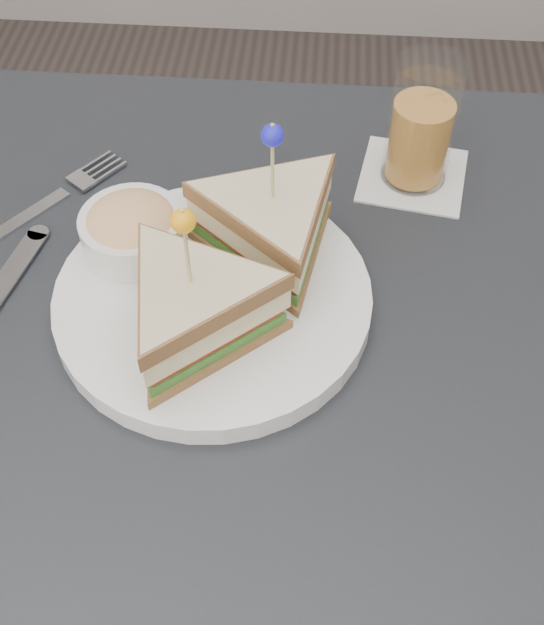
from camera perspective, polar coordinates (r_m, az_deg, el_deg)
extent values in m
cube|color=black|center=(0.68, -0.90, -4.04)|extent=(0.80, 0.80, 0.03)
cylinder|color=black|center=(1.25, -15.42, 0.33)|extent=(0.04, 0.04, 0.72)
cylinder|color=black|center=(1.23, 17.23, -1.57)|extent=(0.04, 0.04, 0.72)
cylinder|color=white|center=(0.70, -4.29, 0.80)|extent=(0.33, 0.33, 0.02)
cylinder|color=white|center=(0.69, -4.34, 1.38)|extent=(0.33, 0.33, 0.01)
cylinder|color=#CBC175|center=(0.58, -6.21, 4.30)|extent=(0.00, 0.00, 0.09)
sphere|color=orange|center=(0.56, -6.50, 6.64)|extent=(0.02, 0.02, 0.02)
cylinder|color=#CBC175|center=(0.65, 0.03, 10.46)|extent=(0.00, 0.00, 0.09)
sphere|color=#1919BF|center=(0.63, 0.03, 12.77)|extent=(0.02, 0.02, 0.02)
cylinder|color=white|center=(0.72, -10.08, 5.62)|extent=(0.11, 0.11, 0.04)
ellipsoid|color=#E0B772|center=(0.71, -10.24, 6.44)|extent=(0.10, 0.10, 0.04)
cube|color=silver|center=(0.81, -18.31, 6.05)|extent=(0.09, 0.11, 0.00)
cube|color=silver|center=(0.84, -13.71, 9.31)|extent=(0.03, 0.03, 0.00)
cube|color=white|center=(0.76, -18.57, 2.61)|extent=(0.04, 0.11, 0.00)
cylinder|color=white|center=(0.79, -16.66, 5.55)|extent=(0.02, 0.02, 0.00)
cube|color=silver|center=(0.84, 10.19, 9.77)|extent=(0.12, 0.12, 0.00)
cylinder|color=#B37932|center=(0.81, 10.65, 12.25)|extent=(0.07, 0.07, 0.08)
cylinder|color=white|center=(0.80, 10.87, 13.41)|extent=(0.08, 0.08, 0.13)
cube|color=white|center=(0.79, 11.78, 14.59)|extent=(0.02, 0.02, 0.02)
cube|color=white|center=(0.79, 10.20, 14.14)|extent=(0.02, 0.02, 0.02)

